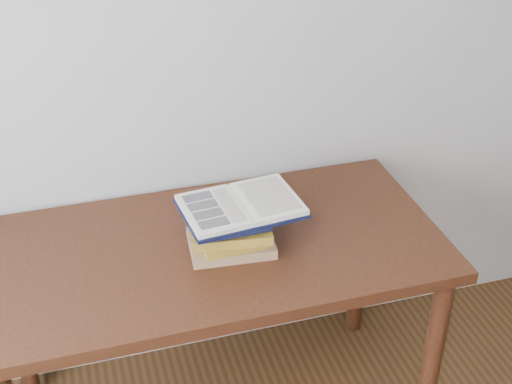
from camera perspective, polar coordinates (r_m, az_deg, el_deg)
name	(u,v)px	position (r m, az deg, el deg)	size (l,w,h in m)	color
room_shell	(404,367)	(0.51, 11.78, -13.55)	(3.54, 3.54, 2.62)	silver
desk	(214,271)	(2.18, -3.35, -6.31)	(1.37, 0.68, 0.73)	#462411
book_stack	(230,232)	(2.07, -2.07, -3.26)	(0.26, 0.21, 0.12)	#9A6E4F
open_book	(241,206)	(2.05, -1.20, -1.11)	(0.36, 0.27, 0.03)	black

